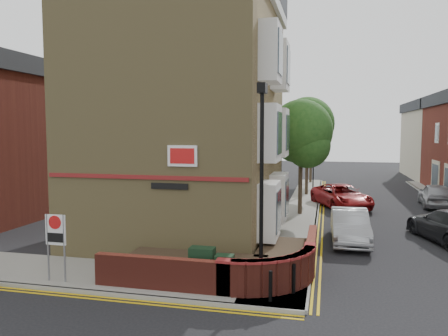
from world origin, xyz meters
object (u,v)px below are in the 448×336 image
(lamppost, at_px, (261,186))
(silver_car_near, at_px, (350,226))
(utility_cabinet_large, at_px, (202,266))
(zone_sign, at_px, (56,235))

(lamppost, height_order, silver_car_near, lamppost)
(utility_cabinet_large, distance_m, silver_car_near, 8.53)
(utility_cabinet_large, xyz_separation_m, silver_car_near, (4.86, 7.01, 0.02))
(zone_sign, xyz_separation_m, silver_car_near, (9.56, 7.81, -0.91))
(lamppost, xyz_separation_m, zone_sign, (-6.60, -0.70, -1.70))
(lamppost, bearing_deg, silver_car_near, 67.40)
(utility_cabinet_large, height_order, silver_car_near, silver_car_near)
(utility_cabinet_large, bearing_deg, lamppost, -3.01)
(zone_sign, distance_m, silver_car_near, 12.37)
(zone_sign, bearing_deg, utility_cabinet_large, 9.69)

